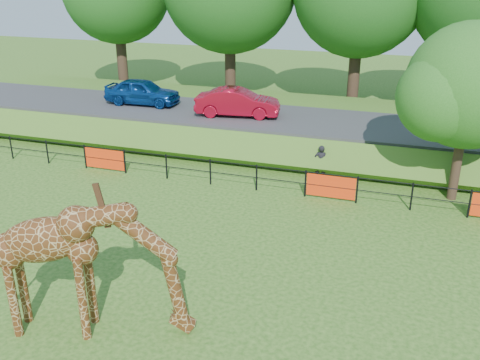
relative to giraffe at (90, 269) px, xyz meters
The scene contains 9 objects.
ground 2.82m from the giraffe, 54.38° to the left, with size 90.00×90.00×0.00m, color #265214.
giraffe is the anchor object (origin of this frame).
perimeter_fence 9.94m from the giraffe, 82.56° to the left, with size 28.07×0.10×1.10m, color black, non-canonical shape.
embankment 17.37m from the giraffe, 85.77° to the left, with size 40.00×9.00×1.30m, color #265214.
road 15.84m from the giraffe, 85.37° to the left, with size 40.00×5.00×0.12m, color #333336.
car_blue 17.54m from the giraffe, 113.75° to the left, with size 1.64×4.07×1.39m, color #124394.
car_red 15.48m from the giraffe, 95.24° to the left, with size 1.46×4.17×1.38m, color #B10C23.
visitor 12.40m from the giraffe, 73.61° to the left, with size 0.54×0.36×1.49m, color black.
tree_east 14.67m from the giraffe, 52.14° to the left, with size 5.40×4.71×6.76m.
Camera 1 is at (5.62, -11.16, 8.61)m, focal length 40.00 mm.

